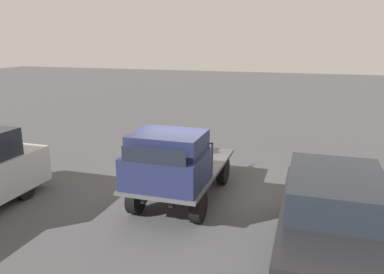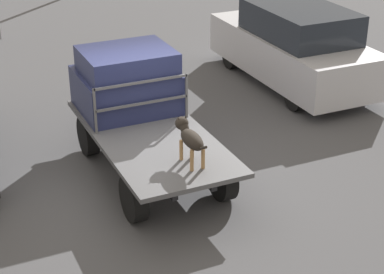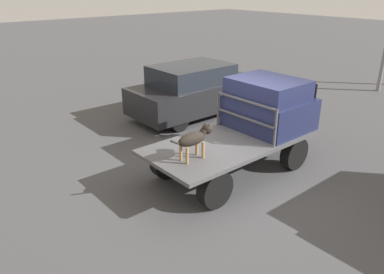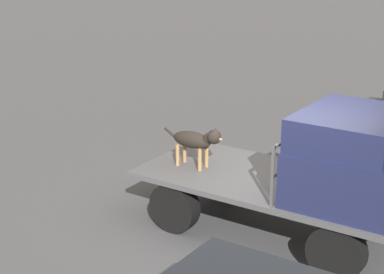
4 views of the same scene
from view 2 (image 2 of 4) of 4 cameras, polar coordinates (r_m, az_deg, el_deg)
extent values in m
plane|color=#474749|center=(11.60, -3.63, -3.30)|extent=(80.00, 80.00, 0.00)
cylinder|color=black|center=(12.29, -9.21, 0.15)|extent=(0.76, 0.24, 0.76)
cylinder|color=black|center=(12.73, -2.47, 1.43)|extent=(0.76, 0.24, 0.76)
cylinder|color=black|center=(10.16, -5.20, -5.46)|extent=(0.76, 0.24, 0.76)
cylinder|color=black|center=(10.69, 2.70, -3.66)|extent=(0.76, 0.24, 0.76)
cube|color=black|center=(11.20, -5.29, -0.72)|extent=(3.74, 0.10, 0.18)
cube|color=black|center=(11.41, -2.18, -0.10)|extent=(3.74, 0.10, 0.18)
cube|color=#4C4C4F|center=(11.24, -3.74, 0.19)|extent=(4.07, 1.88, 0.08)
cube|color=#1E2347|center=(12.12, -5.87, 4.18)|extent=(1.56, 1.76, 0.74)
cube|color=#1E2347|center=(11.81, -5.81, 6.69)|extent=(1.32, 1.62, 0.45)
cube|color=black|center=(12.63, -7.14, 7.57)|extent=(0.02, 1.44, 0.34)
cube|color=#4C4C4F|center=(11.12, -8.61, 2.25)|extent=(0.04, 0.04, 0.84)
cube|color=#4C4C4F|center=(11.66, -0.49, 3.68)|extent=(0.04, 0.04, 0.84)
cube|color=#4C4C4F|center=(11.21, -4.53, 4.87)|extent=(0.04, 1.72, 0.04)
cube|color=#4C4C4F|center=(11.36, -4.46, 2.99)|extent=(0.04, 1.72, 0.04)
cylinder|color=#9E7547|center=(10.23, -0.96, -1.16)|extent=(0.06, 0.06, 0.34)
cylinder|color=#9E7547|center=(10.30, 0.01, -0.96)|extent=(0.06, 0.06, 0.34)
cylinder|color=#9E7547|center=(9.90, -0.02, -2.13)|extent=(0.06, 0.06, 0.34)
cylinder|color=#9E7547|center=(9.97, 0.99, -1.92)|extent=(0.06, 0.06, 0.34)
ellipsoid|color=black|center=(9.99, 0.00, -0.23)|extent=(0.66, 0.26, 0.26)
sphere|color=#9E7547|center=(10.15, -0.42, -0.05)|extent=(0.12, 0.12, 0.12)
cylinder|color=black|center=(10.19, -0.65, 0.75)|extent=(0.18, 0.14, 0.18)
sphere|color=black|center=(10.26, -0.92, 1.23)|extent=(0.22, 0.22, 0.22)
cone|color=#9E7547|center=(10.34, -1.12, 1.34)|extent=(0.12, 0.12, 0.12)
cone|color=black|center=(10.19, -1.20, 1.62)|extent=(0.06, 0.08, 0.10)
cone|color=black|center=(10.24, -0.59, 1.74)|extent=(0.06, 0.08, 0.10)
cylinder|color=black|center=(9.67, 0.94, -0.99)|extent=(0.28, 0.04, 0.18)
cylinder|color=black|center=(16.67, 3.48, 7.12)|extent=(0.60, 0.20, 0.60)
cylinder|color=black|center=(17.49, 8.41, 7.79)|extent=(0.60, 0.20, 0.60)
cylinder|color=black|center=(14.25, 9.15, 3.49)|extent=(0.60, 0.20, 0.60)
cylinder|color=black|center=(15.20, 14.50, 4.43)|extent=(0.60, 0.20, 0.60)
cube|color=#B7B7BC|center=(15.72, 8.85, 7.37)|extent=(4.87, 1.97, 0.97)
cube|color=#1E232B|center=(15.28, 9.56, 10.07)|extent=(2.68, 1.77, 0.70)
camera|label=1|loc=(18.38, -24.18, 18.89)|focal=35.00mm
camera|label=3|loc=(9.77, 41.77, 10.11)|focal=35.00mm
camera|label=4|loc=(17.57, 17.19, 20.45)|focal=60.00mm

